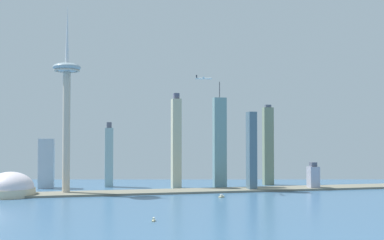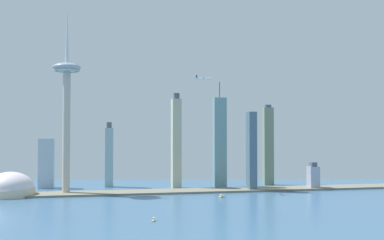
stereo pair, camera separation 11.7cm
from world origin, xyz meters
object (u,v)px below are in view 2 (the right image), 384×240
(airplane, at_px, (203,78))
(skyscraper_3, at_px, (220,142))
(stadium_dome, at_px, (10,189))
(skyscraper_6, at_px, (313,177))
(skyscraper_5, at_px, (251,151))
(skyscraper_2, at_px, (109,156))
(boat_1, at_px, (221,196))
(boat_4, at_px, (154,220))
(skyscraper_1, at_px, (176,142))
(skyscraper_4, at_px, (46,163))
(skyscraper_0, at_px, (268,146))
(observation_tower, at_px, (67,94))

(airplane, bearing_deg, skyscraper_3, 62.09)
(stadium_dome, distance_m, skyscraper_6, 508.14)
(skyscraper_5, xyz_separation_m, airplane, (-84.86, 1.40, 124.20))
(skyscraper_2, distance_m, boat_1, 252.50)
(skyscraper_3, relative_size, airplane, 6.89)
(skyscraper_3, relative_size, boat_4, 20.26)
(stadium_dome, distance_m, skyscraper_5, 398.66)
(skyscraper_1, bearing_deg, skyscraper_4, 167.89)
(skyscraper_3, xyz_separation_m, boat_1, (-32.18, -128.47, -80.29))
(skyscraper_6, relative_size, boat_4, 5.00)
(skyscraper_0, bearing_deg, skyscraper_6, -58.93)
(skyscraper_2, bearing_deg, skyscraper_3, -15.42)
(observation_tower, xyz_separation_m, skyscraper_5, (310.21, -15.95, -95.43))
(skyscraper_0, distance_m, skyscraper_2, 303.01)
(skyscraper_5, bearing_deg, skyscraper_2, 155.17)
(stadium_dome, xyz_separation_m, skyscraper_2, (155.44, 103.86, 45.22))
(observation_tower, height_order, boat_4, observation_tower)
(skyscraper_5, bearing_deg, skyscraper_6, -1.37)
(skyscraper_2, height_order, boat_4, skyscraper_2)
(skyscraper_3, bearing_deg, skyscraper_4, 169.40)
(skyscraper_5, distance_m, skyscraper_6, 122.54)
(stadium_dome, height_order, skyscraper_0, skyscraper_0)
(skyscraper_5, bearing_deg, skyscraper_3, 126.59)
(skyscraper_1, bearing_deg, airplane, -60.48)
(skyscraper_5, distance_m, airplane, 150.42)
(skyscraper_2, xyz_separation_m, boat_4, (39.35, -355.63, -54.95))
(skyscraper_6, height_order, airplane, airplane)
(boat_1, bearing_deg, skyscraper_1, -119.76)
(skyscraper_0, distance_m, skyscraper_5, 103.54)
(observation_tower, relative_size, airplane, 11.04)
(observation_tower, xyz_separation_m, airplane, (225.35, -14.55, 28.76))
(skyscraper_1, xyz_separation_m, skyscraper_2, (-118.46, 46.03, -26.00))
(observation_tower, xyz_separation_m, skyscraper_1, (189.55, 48.68, -80.90))
(skyscraper_2, bearing_deg, skyscraper_1, -21.23)
(skyscraper_0, relative_size, skyscraper_1, 0.90)
(skyscraper_1, relative_size, skyscraper_2, 1.44)
(stadium_dome, bearing_deg, observation_tower, 6.20)
(skyscraper_3, relative_size, boat_1, 15.65)
(observation_tower, xyz_separation_m, skyscraper_6, (423.61, -18.67, -141.80))
(skyscraper_1, xyz_separation_m, skyscraper_5, (120.66, -64.63, -14.53))
(skyscraper_0, xyz_separation_m, skyscraper_3, (-103.71, -26.40, 6.73))
(skyscraper_2, distance_m, airplane, 232.67)
(skyscraper_0, height_order, skyscraper_5, skyscraper_0)
(skyscraper_6, relative_size, airplane, 1.70)
(skyscraper_2, bearing_deg, boat_4, -83.69)
(skyscraper_6, bearing_deg, stadium_dome, 178.93)
(skyscraper_1, bearing_deg, skyscraper_5, -28.17)
(boat_1, bearing_deg, skyscraper_6, 151.76)
(boat_4, relative_size, airplane, 0.34)
(skyscraper_1, relative_size, skyscraper_3, 0.89)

